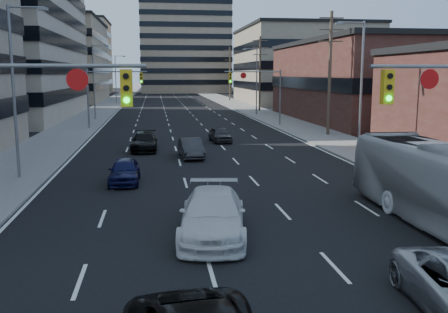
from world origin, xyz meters
The scene contains 24 objects.
road_surface centered at (0.00, 130.00, 0.01)m, with size 18.00×300.00×0.02m, color black.
sidewalk_left centered at (-11.50, 130.00, 0.07)m, with size 5.00×300.00×0.15m, color slate.
sidewalk_right centered at (11.50, 130.00, 0.07)m, with size 5.00×300.00×0.15m, color slate.
office_left_far centered at (-24.00, 100.00, 8.00)m, with size 20.00×30.00×16.00m, color gray.
storefront_right_mid centered at (24.00, 50.00, 4.50)m, with size 20.00×30.00×9.00m, color #472119.
office_right_far centered at (25.00, 88.00, 7.00)m, with size 22.00×28.00×14.00m, color gray.
bg_block_left centered at (-28.00, 140.00, 10.00)m, with size 24.00×24.00×20.00m, color #ADA089.
bg_block_right centered at (32.00, 130.00, 6.00)m, with size 22.00×22.00×12.00m, color gray.
signal_near_left centered at (-7.45, 8.00, 4.33)m, with size 6.59×0.33×6.00m.
signal_far_left centered at (-7.68, 45.00, 4.30)m, with size 6.09×0.33×6.00m.
signal_far_right centered at (7.68, 45.00, 4.30)m, with size 6.09×0.33×6.00m.
utility_pole_block centered at (12.20, 36.00, 5.78)m, with size 2.20×0.28×11.00m.
utility_pole_midblock centered at (12.20, 66.00, 5.78)m, with size 2.20×0.28×11.00m.
utility_pole_distant centered at (12.20, 96.00, 5.78)m, with size 2.20×0.28×11.00m.
streetlight_left_near centered at (-10.34, 20.00, 5.05)m, with size 2.03×0.22×9.00m.
streetlight_left_mid centered at (-10.34, 55.00, 5.05)m, with size 2.03×0.22×9.00m.
streetlight_left_far centered at (-10.34, 90.00, 5.05)m, with size 2.03×0.22×9.00m.
streetlight_right_near centered at (10.34, 25.00, 5.05)m, with size 2.03×0.22×9.00m.
streetlight_right_far centered at (10.34, 60.00, 5.05)m, with size 2.03×0.22×9.00m.
white_van centered at (-1.39, 9.28, 0.79)m, with size 2.20×5.41×1.57m, color silver.
sedan_blue centered at (-4.90, 18.43, 0.64)m, with size 1.52×3.77×1.28m, color #0E103A.
sedan_grey_center centered at (-0.94, 25.84, 0.65)m, with size 1.38×3.95×1.30m, color #2D2C2F.
sedan_black_far centered at (-4.11, 29.39, 0.67)m, with size 1.86×4.59×1.33m, color black.
sedan_grey_right centered at (2.00, 33.33, 0.63)m, with size 1.49×3.70×1.26m, color #2F3032.
Camera 1 is at (-3.27, -7.20, 5.56)m, focal length 40.00 mm.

